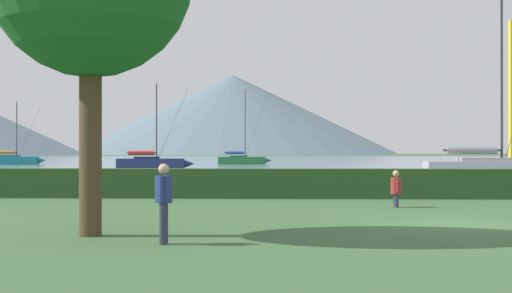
% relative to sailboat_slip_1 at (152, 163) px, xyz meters
% --- Properties ---
extents(ground_plane, '(1000.00, 1000.00, 0.00)m').
position_rel_sailboat_slip_1_xyz_m(ground_plane, '(18.82, -59.66, -0.66)').
color(ground_plane, '#385B33').
extents(harbor_water, '(320.00, 246.00, 0.00)m').
position_rel_sailboat_slip_1_xyz_m(harbor_water, '(18.82, 77.34, -0.66)').
color(harbor_water, gray).
rests_on(harbor_water, ground_plane).
extents(hedge_line, '(80.00, 1.20, 1.19)m').
position_rel_sailboat_slip_1_xyz_m(hedge_line, '(18.82, -48.66, -0.07)').
color(hedge_line, '#284C23').
rests_on(hedge_line, ground_plane).
extents(sailboat_slip_1, '(8.23, 3.22, 8.99)m').
position_rel_sailboat_slip_1_xyz_m(sailboat_slip_1, '(0.00, 0.00, 0.00)').
color(sailboat_slip_1, navy).
rests_on(sailboat_slip_1, harbor_water).
extents(sailboat_slip_2, '(8.38, 3.46, 8.84)m').
position_rel_sailboat_slip_1_xyz_m(sailboat_slip_2, '(-24.79, 27.18, 0.01)').
color(sailboat_slip_2, '#19707A').
rests_on(sailboat_slip_2, harbor_water).
extents(sailboat_slip_3, '(7.96, 3.22, 10.73)m').
position_rel_sailboat_slip_1_xyz_m(sailboat_slip_3, '(7.55, 30.33, -0.01)').
color(sailboat_slip_3, '#236B38').
rests_on(sailboat_slip_3, harbor_water).
extents(sailboat_slip_4, '(9.32, 3.00, 14.17)m').
position_rel_sailboat_slip_1_xyz_m(sailboat_slip_4, '(27.14, -31.31, 0.13)').
color(sailboat_slip_4, '#9E9EA3').
rests_on(sailboat_slip_4, harbor_water).
extents(person_seated_viewer, '(0.36, 0.57, 1.25)m').
position_rel_sailboat_slip_1_xyz_m(person_seated_viewer, '(18.10, -53.56, 0.02)').
color(person_seated_viewer, '#2D3347').
rests_on(person_seated_viewer, ground_plane).
extents(person_standing_walker, '(0.36, 0.57, 1.65)m').
position_rel_sailboat_slip_1_xyz_m(person_standing_walker, '(11.94, -64.09, 0.31)').
color(person_standing_walker, '#2D3347').
rests_on(person_standing_walker, ground_plane).
extents(distant_hill_west_ridge, '(183.39, 183.39, 44.35)m').
position_rel_sailboat_slip_1_xyz_m(distant_hill_west_ridge, '(-17.51, 346.19, 21.51)').
color(distant_hill_west_ridge, slate).
rests_on(distant_hill_west_ridge, ground_plane).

